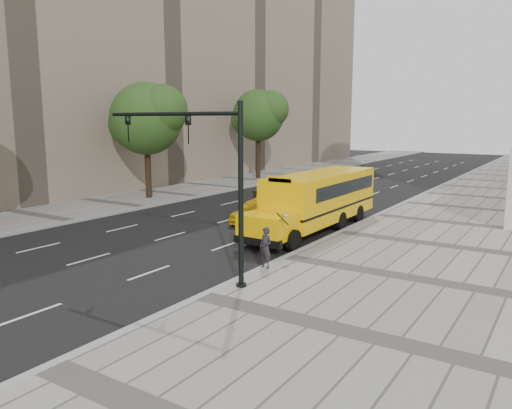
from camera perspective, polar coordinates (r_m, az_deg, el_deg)
The scene contains 13 objects.
ground at distance 28.76m, azimuth -1.52°, elevation -1.98°, with size 140.00×140.00×0.00m, color black.
sidewalk_museum at distance 24.24m, azimuth 22.67°, elevation -4.76°, with size 12.00×140.00×0.15m, color gray.
sidewalk_far at distance 36.03m, azimuth -16.11°, elevation 0.12°, with size 6.00×140.00×0.15m, color gray.
curb_museum at distance 25.90m, azimuth 9.51°, elevation -3.24°, with size 0.30×140.00×0.15m, color gray.
curb_far at distance 33.85m, azimuth -12.77°, elevation -0.33°, with size 0.30×140.00×0.15m, color gray.
building_far at distance 49.29m, azimuth -14.21°, elevation 21.30°, with size 10.00×80.00×32.00m, color #7F6F5D.
tree_b at distance 37.21m, azimuth -12.34°, elevation 9.62°, with size 5.85×5.20×8.48m.
tree_c at distance 48.95m, azimuth 0.35°, elevation 10.20°, with size 5.60×4.97×8.73m.
school_bus at distance 26.78m, azimuth 7.23°, elevation 0.91°, with size 2.96×11.56×3.19m.
taxi_near at distance 28.44m, azimuth -0.01°, elevation -0.70°, with size 1.63×4.04×1.38m, color #DFA50C.
taxi_far at distance 33.06m, azimuth 2.46°, elevation 0.91°, with size 1.66×4.76×1.57m, color #DFA50C.
pedestrian at distance 19.22m, azimuth 1.10°, elevation -4.95°, with size 0.58×0.38×1.60m, color #242126.
traffic_signal at distance 17.35m, azimuth -5.59°, elevation 3.99°, with size 6.18×0.36×6.40m.
Camera 1 is at (15.95, -23.23, 5.78)m, focal length 35.00 mm.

